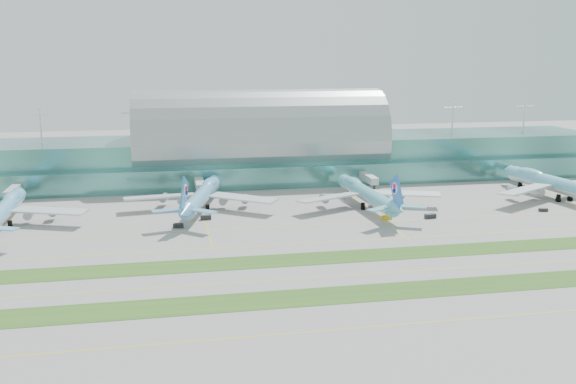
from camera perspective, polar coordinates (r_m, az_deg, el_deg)
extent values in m
plane|color=gray|center=(191.33, 3.11, -6.08)|extent=(700.00, 700.00, 0.00)
cube|color=#3D7A75|center=(313.39, -2.58, 3.04)|extent=(340.00, 42.00, 20.00)
cube|color=#3D7A75|center=(290.90, -1.88, 1.32)|extent=(340.00, 8.00, 10.00)
ellipsoid|color=#9EA5A8|center=(311.95, -2.59, 4.85)|extent=(340.00, 46.20, 16.17)
cylinder|color=white|center=(311.02, -2.61, 6.31)|extent=(0.80, 0.80, 16.00)
cube|color=#B2B7B7|center=(283.47, -23.19, 0.14)|extent=(3.50, 22.00, 3.00)
cylinder|color=black|center=(274.64, -23.56, -1.00)|extent=(1.00, 1.00, 4.00)
cube|color=#B2B7B7|center=(276.95, -7.88, 0.76)|extent=(3.50, 22.00, 3.00)
cylinder|color=black|center=(267.91, -7.74, -0.39)|extent=(1.00, 1.00, 4.00)
cube|color=#B2B7B7|center=(290.34, 7.07, 1.32)|extent=(3.50, 22.00, 3.00)
cylinder|color=black|center=(281.73, 7.67, 0.24)|extent=(1.00, 1.00, 4.00)
cube|color=#B2B7B7|center=(321.16, 19.92, 1.72)|extent=(3.50, 22.00, 3.00)
cylinder|color=black|center=(313.40, 20.80, 0.76)|extent=(1.00, 1.00, 4.00)
cube|color=#2D591E|center=(165.89, 5.45, -9.04)|extent=(420.00, 12.00, 0.08)
cube|color=#2D591E|center=(193.16, 2.97, -5.89)|extent=(420.00, 12.00, 0.08)
cube|color=yellow|center=(148.31, 7.65, -11.77)|extent=(420.00, 0.35, 0.01)
cube|color=yellow|center=(178.52, 4.19, -7.46)|extent=(420.00, 0.35, 0.01)
cube|color=yellow|center=(208.03, 1.92, -4.55)|extent=(420.00, 0.35, 0.01)
cube|color=yellow|center=(228.70, 0.71, -2.99)|extent=(420.00, 0.35, 0.01)
cylinder|color=#65ABDE|center=(248.36, -24.01, -1.54)|extent=(6.46, 55.74, 5.57)
ellipsoid|color=#65ABDE|center=(262.91, -23.34, -0.42)|extent=(5.56, 17.00, 3.97)
cone|color=#65ABDE|center=(277.02, -22.74, -0.09)|extent=(5.64, 4.58, 5.57)
cube|color=silver|center=(243.70, -20.38, -1.57)|extent=(27.56, 15.99, 1.10)
cylinder|color=gray|center=(249.44, -21.10, -1.77)|extent=(3.13, 4.99, 3.05)
cylinder|color=black|center=(269.42, -23.01, -1.34)|extent=(1.62, 1.62, 2.69)
cylinder|color=black|center=(245.32, -23.48, -2.65)|extent=(1.62, 1.62, 2.69)
cylinder|color=#65AADE|center=(253.20, -7.64, -0.30)|extent=(19.80, 56.32, 5.67)
ellipsoid|color=#65AADE|center=(268.12, -6.99, 0.77)|extent=(9.56, 18.05, 4.04)
cone|color=#65AADE|center=(282.56, -6.43, 1.05)|extent=(6.64, 5.86, 5.67)
cone|color=#65AADE|center=(222.50, -9.26, -1.81)|extent=(7.29, 9.33, 5.39)
cube|color=silver|center=(255.30, -11.34, -0.41)|extent=(28.10, 10.36, 1.12)
cylinder|color=gray|center=(259.35, -10.17, -0.60)|extent=(4.28, 5.65, 3.11)
cube|color=silver|center=(248.79, -4.00, -0.53)|extent=(26.14, 21.90, 1.12)
cylinder|color=gray|center=(254.56, -4.76, -0.69)|extent=(4.28, 5.65, 3.11)
cube|color=teal|center=(222.92, -9.20, -0.26)|extent=(3.56, 11.77, 13.19)
cylinder|color=white|center=(223.51, -9.16, 0.14)|extent=(1.90, 4.46, 4.39)
cylinder|color=black|center=(274.75, -6.74, -0.18)|extent=(1.65, 1.65, 2.74)
cylinder|color=black|center=(251.21, -8.39, -1.40)|extent=(1.65, 1.65, 2.74)
cylinder|color=black|center=(250.12, -7.16, -1.43)|extent=(1.65, 1.65, 2.74)
cylinder|color=#5CB9CB|center=(256.36, 6.98, -0.15)|extent=(8.32, 55.89, 5.57)
ellipsoid|color=#5CB9CB|center=(270.37, 5.83, 0.86)|extent=(6.12, 17.17, 3.97)
cone|color=#5CB9CB|center=(284.02, 4.86, 1.12)|extent=(5.78, 4.76, 5.57)
cone|color=#5CB9CB|center=(227.75, 9.75, -1.53)|extent=(5.68, 8.33, 5.29)
cube|color=silver|center=(249.61, 3.65, -0.50)|extent=(27.29, 17.45, 1.10)
cylinder|color=gray|center=(255.73, 4.18, -0.63)|extent=(3.29, 5.08, 3.05)
cube|color=silver|center=(260.88, 10.44, -0.12)|extent=(27.67, 15.23, 1.10)
cylinder|color=gray|center=(264.03, 9.20, -0.35)|extent=(3.29, 5.08, 3.05)
cube|color=#3376E2|center=(228.10, 9.63, -0.05)|extent=(1.12, 11.82, 12.95)
cylinder|color=white|center=(228.62, 9.55, 0.33)|extent=(1.02, 4.35, 4.31)
cylinder|color=black|center=(276.67, 5.43, -0.07)|extent=(1.62, 1.62, 2.69)
cylinder|color=black|center=(253.07, 6.67, -1.26)|extent=(1.62, 1.62, 2.69)
cylinder|color=black|center=(254.96, 7.81, -1.19)|extent=(1.62, 1.62, 2.69)
cylinder|color=#63C0D9|center=(291.11, 22.90, 0.60)|extent=(14.82, 63.03, 6.28)
ellipsoid|color=#63C0D9|center=(303.87, 20.76, 1.56)|extent=(8.52, 19.72, 4.47)
cone|color=#63C0D9|center=(316.64, 18.89, 1.78)|extent=(6.91, 5.87, 6.28)
cube|color=silver|center=(278.00, 20.35, 0.20)|extent=(30.13, 21.74, 1.24)
cylinder|color=#999DA1|center=(285.40, 20.35, 0.07)|extent=(4.17, 5.99, 3.44)
cylinder|color=black|center=(309.80, 19.94, 0.61)|extent=(1.82, 1.82, 3.04)
cylinder|color=black|center=(287.07, 22.90, -0.51)|extent=(1.82, 1.82, 3.04)
cylinder|color=black|center=(291.09, 23.80, -0.42)|extent=(1.82, 1.82, 3.04)
cube|color=black|center=(228.87, -9.73, -2.96)|extent=(3.73, 2.57, 1.50)
cube|color=black|center=(238.36, -7.31, -2.25)|extent=(3.96, 1.87, 1.68)
cube|color=gold|center=(239.71, 8.80, -2.25)|extent=(3.79, 2.55, 1.41)
cube|color=black|center=(244.26, 12.54, -2.10)|extent=(4.32, 2.27, 1.62)
cube|color=black|center=(267.61, 21.75, -1.48)|extent=(3.55, 2.17, 1.25)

